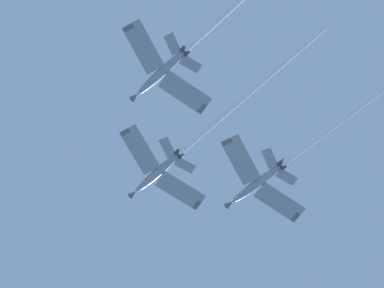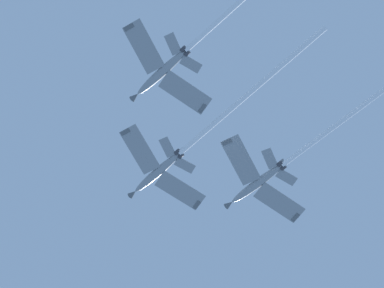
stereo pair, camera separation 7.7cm
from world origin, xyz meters
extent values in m
ellipsoid|color=gray|center=(-2.42, 0.87, 112.54)|extent=(12.00, 4.24, 4.43)
cone|color=#595E60|center=(3.88, -0.59, 114.28)|extent=(2.08, 1.59, 1.57)
ellipsoid|color=black|center=(-0.60, 0.45, 113.67)|extent=(3.09, 1.64, 1.60)
cube|color=gray|center=(-1.96, 6.20, 112.24)|extent=(3.69, 9.06, 1.13)
cube|color=#595E60|center=(-1.35, 10.27, 112.28)|extent=(1.78, 0.73, 0.58)
cube|color=gray|center=(-4.34, -4.13, 112.24)|extent=(7.23, 9.62, 1.13)
cube|color=#595E60|center=(-5.58, -8.05, 112.28)|extent=(1.89, 1.43, 0.58)
cube|color=gray|center=(-6.61, 4.18, 111.24)|extent=(2.09, 3.74, 0.62)
cube|color=gray|center=(-7.64, -0.27, 111.24)|extent=(3.38, 4.00, 0.62)
cube|color=#595E60|center=(-7.29, 1.99, 112.65)|extent=(3.01, 0.86, 3.33)
cylinder|color=#38383D|center=(-7.75, 2.56, 110.94)|extent=(1.32, 1.04, 1.03)
cylinder|color=#38383D|center=(-7.96, 1.68, 110.94)|extent=(1.32, 1.04, 1.03)
cylinder|color=white|center=(-23.76, 5.79, 106.55)|extent=(31.88, 8.21, 9.57)
ellipsoid|color=gray|center=(-12.70, 16.22, 109.86)|extent=(12.03, 3.98, 4.35)
cone|color=#595E60|center=(-6.35, 14.92, 111.55)|extent=(2.06, 1.55, 1.57)
ellipsoid|color=black|center=(-10.86, 15.84, 110.97)|extent=(3.08, 1.57, 1.58)
cube|color=gray|center=(-12.36, 21.56, 109.56)|extent=(3.90, 9.14, 1.10)
cube|color=#595E60|center=(-11.85, 25.65, 109.60)|extent=(1.80, 0.77, 0.57)
cube|color=gray|center=(-14.50, 11.18, 109.56)|extent=(7.08, 9.64, 1.10)
cube|color=#595E60|center=(-15.64, 7.23, 109.60)|extent=(1.90, 1.40, 0.57)
cube|color=gray|center=(-16.98, 19.43, 108.60)|extent=(2.17, 3.78, 0.61)
cube|color=gray|center=(-17.90, 14.96, 108.60)|extent=(3.33, 4.01, 0.61)
cube|color=#595E60|center=(-17.59, 17.23, 110.00)|extent=(3.00, 0.79, 3.32)
cylinder|color=#38383D|center=(-18.08, 17.79, 108.30)|extent=(1.31, 1.02, 1.03)
cylinder|color=#38383D|center=(-18.26, 16.91, 108.30)|extent=(1.31, 1.02, 1.03)
ellipsoid|color=gray|center=(-17.19, -9.64, 110.38)|extent=(12.01, 3.96, 4.47)
cone|color=#595E60|center=(-10.85, -10.93, 112.14)|extent=(2.06, 1.55, 1.58)
ellipsoid|color=black|center=(-15.35, -10.01, 111.51)|extent=(3.08, 1.57, 1.60)
cube|color=gray|center=(-16.85, -4.30, 110.07)|extent=(3.90, 9.14, 1.14)
cube|color=#595E60|center=(-16.34, -0.22, 110.11)|extent=(1.80, 0.77, 0.59)
cube|color=gray|center=(-18.98, -14.68, 110.07)|extent=(7.07, 9.64, 1.14)
cube|color=#595E60|center=(-20.12, -18.63, 110.11)|extent=(1.90, 1.39, 0.59)
cube|color=gray|center=(-21.45, -6.44, 109.07)|extent=(2.17, 3.78, 0.63)
cube|color=gray|center=(-22.37, -10.90, 109.07)|extent=(3.32, 4.01, 0.63)
cube|color=#595E60|center=(-22.08, -8.63, 110.47)|extent=(3.03, 0.79, 3.33)
cylinder|color=#38383D|center=(-22.55, -8.08, 108.76)|extent=(1.31, 1.02, 1.03)
cylinder|color=#38383D|center=(-22.73, -8.96, 108.76)|extent=(1.31, 1.02, 1.03)
cylinder|color=white|center=(-39.54, -5.06, 104.06)|extent=(33.81, 7.74, 10.14)
camera|label=1|loc=(-21.48, 20.53, 1.68)|focal=58.29mm
camera|label=2|loc=(-21.41, 20.57, 1.68)|focal=58.29mm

